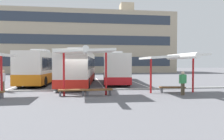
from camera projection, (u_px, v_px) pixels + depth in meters
name	position (u px, v px, depth m)	size (l,w,h in m)	color
ground_plane	(81.00, 92.00, 15.91)	(160.00, 160.00, 0.00)	slate
terminal_building	(83.00, 43.00, 51.08)	(43.93, 10.66, 17.04)	tan
coach_bus_0	(45.00, 68.00, 23.51)	(3.37, 12.57, 3.62)	silver
coach_bus_1	(79.00, 68.00, 21.60)	(3.82, 12.70, 3.63)	silver
coach_bus_2	(114.00, 68.00, 24.34)	(3.63, 12.54, 3.45)	silver
lane_stripe_0	(24.00, 84.00, 22.24)	(0.16, 14.00, 0.01)	white
lane_stripe_1	(63.00, 83.00, 22.79)	(0.16, 14.00, 0.01)	white
lane_stripe_2	(100.00, 83.00, 23.35)	(0.16, 14.00, 0.01)	white
lane_stripe_3	(135.00, 82.00, 23.90)	(0.16, 14.00, 0.01)	white
waiting_shelter_1	(85.00, 52.00, 13.81)	(3.83, 4.54, 3.14)	red
bench_2	(72.00, 91.00, 13.89)	(1.80, 0.49, 0.45)	brown
bench_3	(99.00, 91.00, 14.11)	(1.88, 0.55, 0.45)	brown
waiting_shelter_2	(174.00, 57.00, 15.19)	(4.29, 5.03, 2.89)	red
bench_4	(172.00, 88.00, 15.53)	(1.93, 0.66, 0.45)	brown
platform_kerb	(81.00, 90.00, 16.68)	(44.00, 0.24, 0.12)	#ADADA8
waiting_passenger_0	(3.00, 79.00, 15.86)	(0.43, 0.53, 1.67)	brown
waiting_passenger_1	(183.00, 81.00, 14.30)	(0.51, 0.34, 1.64)	brown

